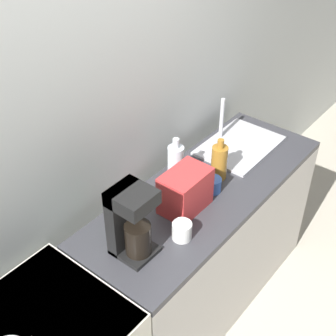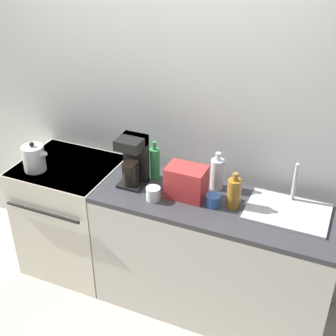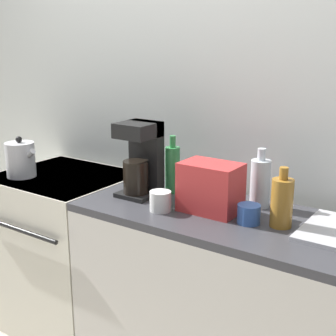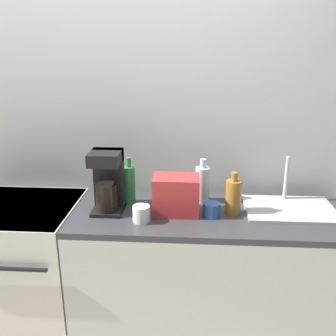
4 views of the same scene
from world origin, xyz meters
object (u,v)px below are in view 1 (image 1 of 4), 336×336
Objects in this scene: cup_blue at (213,185)px; toaster at (185,191)px; bottle_clear at (176,163)px; coffee_maker at (130,221)px; cup_white at (182,231)px; bottle_green at (127,208)px; bottle_amber at (219,162)px.

toaster is at bearing 170.64° from cup_blue.
bottle_clear reaches higher than toaster.
coffee_maker is 3.76× the size of cup_white.
bottle_green reaches higher than toaster.
toaster is at bearing 33.39° from cup_white.
bottle_clear is (-0.17, 0.17, 0.01)m from bottle_amber.
cup_white is 1.00× the size of cup_blue.
bottle_clear is (0.15, 0.18, 0.00)m from toaster.
bottle_amber is 0.24m from bottle_clear.
cup_white is (-0.18, -0.12, -0.06)m from toaster.
coffee_maker is at bearing 179.88° from bottle_amber.
toaster is 0.40m from coffee_maker.
coffee_maker reaches higher than toaster.
cup_white is (-0.33, -0.30, -0.07)m from bottle_clear.
bottle_clear is at bearing 134.83° from bottle_amber.
bottle_amber is at bearing -0.12° from coffee_maker.
bottle_green is at bearing -173.39° from bottle_clear.
bottle_green is (0.10, 0.12, -0.06)m from coffee_maker.
cup_white is at bearing -32.43° from coffee_maker.
bottle_green reaches higher than bottle_amber.
bottle_clear is at bearing 41.95° from cup_white.
bottle_clear is (0.44, 0.05, -0.01)m from bottle_green.
cup_white is at bearing -146.61° from toaster.
cup_white is at bearing -165.46° from bottle_amber.
bottle_amber is 2.60× the size of cup_blue.
coffee_maker is 1.33× the size of bottle_clear.
coffee_maker is 0.28m from cup_white.
bottle_clear is 0.45m from cup_white.
bottle_clear is 2.82× the size of cup_white.
coffee_maker is at bearing 178.31° from toaster.
coffee_maker reaches higher than bottle_amber.
bottle_amber reaches higher than cup_white.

